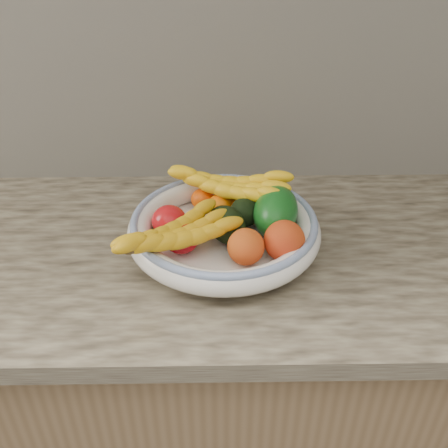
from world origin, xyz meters
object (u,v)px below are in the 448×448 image
green_mango (275,212)px  banana_bunch_back (228,189)px  banana_bunch_front (176,238)px  fruit_bowl (224,229)px

green_mango → banana_bunch_back: bearing=151.7°
green_mango → banana_bunch_front: green_mango is taller
green_mango → banana_bunch_front: size_ratio=0.52×
fruit_bowl → green_mango: size_ratio=2.82×
fruit_bowl → banana_bunch_front: 0.12m
fruit_bowl → green_mango: bearing=10.6°
fruit_bowl → banana_bunch_back: (0.01, 0.09, 0.04)m
fruit_bowl → green_mango: green_mango is taller
green_mango → banana_bunch_back: green_mango is taller
fruit_bowl → banana_bunch_back: size_ratio=1.37×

